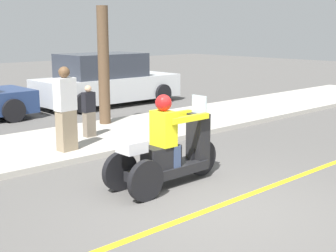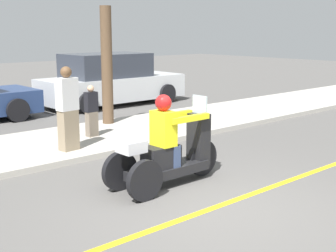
{
  "view_description": "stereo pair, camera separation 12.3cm",
  "coord_description": "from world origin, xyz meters",
  "px_view_note": "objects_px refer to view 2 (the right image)",
  "views": [
    {
      "loc": [
        -4.72,
        -4.15,
        2.46
      ],
      "look_at": [
        0.14,
        1.18,
        0.97
      ],
      "focal_mm": 50.0,
      "sensor_mm": 36.0,
      "label": 1
    },
    {
      "loc": [
        -4.63,
        -4.23,
        2.46
      ],
      "look_at": [
        0.14,
        1.18,
        0.97
      ],
      "focal_mm": 50.0,
      "sensor_mm": 36.0,
      "label": 2
    }
  ],
  "objects_px": {
    "spectator_near_curb": "(91,112)",
    "parked_car_lot_center": "(111,81)",
    "spectator_with_child": "(68,110)",
    "motorcycle_trike": "(168,153)",
    "tree_trunk": "(107,66)"
  },
  "relations": [
    {
      "from": "motorcycle_trike",
      "to": "parked_car_lot_center",
      "type": "xyz_separation_m",
      "value": [
        4.02,
        7.43,
        0.26
      ]
    },
    {
      "from": "motorcycle_trike",
      "to": "parked_car_lot_center",
      "type": "relative_size",
      "value": 0.44
    },
    {
      "from": "spectator_with_child",
      "to": "motorcycle_trike",
      "type": "bearing_deg",
      "value": -83.54
    },
    {
      "from": "parked_car_lot_center",
      "to": "tree_trunk",
      "type": "xyz_separation_m",
      "value": [
        -2.19,
        -3.06,
        0.78
      ]
    },
    {
      "from": "spectator_near_curb",
      "to": "parked_car_lot_center",
      "type": "bearing_deg",
      "value": 50.84
    },
    {
      "from": "spectator_near_curb",
      "to": "parked_car_lot_center",
      "type": "relative_size",
      "value": 0.24
    },
    {
      "from": "motorcycle_trike",
      "to": "spectator_with_child",
      "type": "relative_size",
      "value": 1.29
    },
    {
      "from": "parked_car_lot_center",
      "to": "tree_trunk",
      "type": "bearing_deg",
      "value": -125.63
    },
    {
      "from": "spectator_near_curb",
      "to": "spectator_with_child",
      "type": "bearing_deg",
      "value": -143.5
    },
    {
      "from": "motorcycle_trike",
      "to": "spectator_near_curb",
      "type": "relative_size",
      "value": 1.85
    },
    {
      "from": "parked_car_lot_center",
      "to": "motorcycle_trike",
      "type": "bearing_deg",
      "value": -118.38
    },
    {
      "from": "tree_trunk",
      "to": "spectator_near_curb",
      "type": "bearing_deg",
      "value": -137.96
    },
    {
      "from": "motorcycle_trike",
      "to": "spectator_with_child",
      "type": "height_order",
      "value": "spectator_with_child"
    },
    {
      "from": "spectator_with_child",
      "to": "parked_car_lot_center",
      "type": "xyz_separation_m",
      "value": [
        4.31,
        4.81,
        -0.12
      ]
    },
    {
      "from": "tree_trunk",
      "to": "spectator_with_child",
      "type": "bearing_deg",
      "value": -140.45
    }
  ]
}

